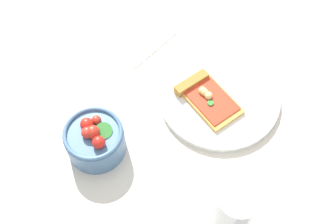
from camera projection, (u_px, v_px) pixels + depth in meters
The scene contains 6 objects.
ground_plane at pixel (215, 109), 0.90m from camera, with size 2.40×2.40×0.00m, color beige.
plate at pixel (219, 97), 0.91m from camera, with size 0.25×0.25×0.01m, color silver.
pizza_slice_main at pixel (205, 96), 0.90m from camera, with size 0.09×0.14×0.02m.
salad_bowl at pixel (95, 139), 0.83m from camera, with size 0.11×0.11×0.08m.
soda_glass at pixel (234, 211), 0.73m from camera, with size 0.07×0.07×0.13m.
paper_napkin at pixel (134, 33), 1.00m from camera, with size 0.14×0.14×0.00m, color silver.
Camera 1 is at (-0.39, -0.27, 0.78)m, focal length 47.26 mm.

